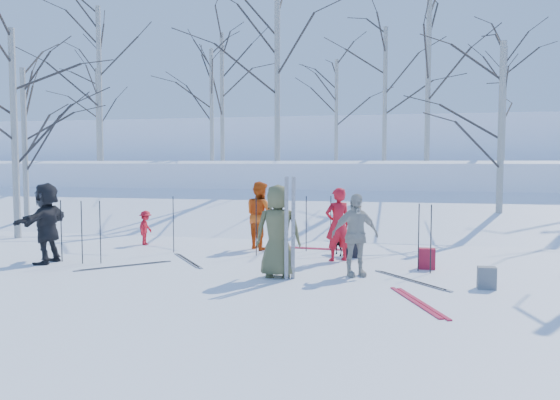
% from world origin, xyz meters
% --- Properties ---
extents(ground, '(120.00, 120.00, 0.00)m').
position_xyz_m(ground, '(0.00, 0.00, 0.00)').
color(ground, white).
rests_on(ground, ground).
extents(snow_ramp, '(70.00, 9.49, 4.12)m').
position_xyz_m(snow_ramp, '(0.00, 7.00, 0.15)').
color(snow_ramp, white).
rests_on(snow_ramp, ground).
extents(snow_plateau, '(70.00, 18.00, 2.20)m').
position_xyz_m(snow_plateau, '(0.00, 17.00, 1.00)').
color(snow_plateau, white).
rests_on(snow_plateau, ground).
extents(far_hill, '(90.00, 30.00, 6.00)m').
position_xyz_m(far_hill, '(0.00, 38.00, 2.00)').
color(far_hill, white).
rests_on(far_hill, ground).
extents(skier_olive_center, '(0.92, 0.66, 1.74)m').
position_xyz_m(skier_olive_center, '(0.43, -0.63, 0.87)').
color(skier_olive_center, brown).
rests_on(skier_olive_center, ground).
extents(skier_red_north, '(0.70, 0.63, 1.60)m').
position_xyz_m(skier_red_north, '(1.33, 1.31, 0.80)').
color(skier_red_north, red).
rests_on(skier_red_north, ground).
extents(skier_redor_behind, '(1.03, 1.03, 1.68)m').
position_xyz_m(skier_redor_behind, '(-0.73, 2.53, 0.84)').
color(skier_redor_behind, '#DE5011').
rests_on(skier_redor_behind, ground).
extents(skier_red_seated, '(0.35, 0.59, 0.89)m').
position_xyz_m(skier_red_seated, '(-3.82, 2.53, 0.45)').
color(skier_red_seated, red).
rests_on(skier_red_seated, ground).
extents(skier_cream_east, '(0.99, 0.73, 1.57)m').
position_xyz_m(skier_cream_east, '(1.83, -0.22, 0.78)').
color(skier_cream_east, beige).
rests_on(skier_cream_east, ground).
extents(skier_grey_west, '(0.54, 1.60, 1.72)m').
position_xyz_m(skier_grey_west, '(-4.69, -0.30, 0.86)').
color(skier_grey_west, black).
rests_on(skier_grey_west, ground).
extents(dog, '(0.65, 0.68, 0.55)m').
position_xyz_m(dog, '(1.30, 2.10, 0.27)').
color(dog, black).
rests_on(dog, ground).
extents(upright_ski_left, '(0.10, 0.17, 1.90)m').
position_xyz_m(upright_ski_left, '(0.65, -0.89, 0.95)').
color(upright_ski_left, silver).
rests_on(upright_ski_left, ground).
extents(upright_ski_right, '(0.12, 0.23, 1.89)m').
position_xyz_m(upright_ski_right, '(0.76, -0.82, 0.95)').
color(upright_ski_right, silver).
rests_on(upright_ski_right, ground).
extents(ski_pair_a, '(2.07, 2.10, 0.02)m').
position_xyz_m(ski_pair_a, '(2.86, -0.43, 0.01)').
color(ski_pair_a, silver).
rests_on(ski_pair_a, ground).
extents(ski_pair_b, '(1.48, 2.03, 0.02)m').
position_xyz_m(ski_pair_b, '(2.94, -2.00, 0.01)').
color(ski_pair_b, '#B81A34').
rests_on(ski_pair_b, ground).
extents(ski_pair_c, '(2.10, 2.10, 0.02)m').
position_xyz_m(ski_pair_c, '(-2.91, -0.30, 0.01)').
color(ski_pair_c, silver).
rests_on(ski_pair_c, ground).
extents(ski_pair_e, '(0.47, 1.93, 0.02)m').
position_xyz_m(ski_pair_e, '(0.74, 2.80, 0.01)').
color(ski_pair_e, '#B81A34').
rests_on(ski_pair_e, ground).
extents(ski_pair_f, '(2.02, 2.09, 0.02)m').
position_xyz_m(ski_pair_f, '(-1.86, 0.57, 0.01)').
color(ski_pair_f, silver).
rests_on(ski_pair_f, ground).
extents(ski_pole_a, '(0.02, 0.02, 1.34)m').
position_xyz_m(ski_pole_a, '(3.02, 0.55, 0.67)').
color(ski_pole_a, black).
rests_on(ski_pole_a, ground).
extents(ski_pole_b, '(0.02, 0.02, 1.34)m').
position_xyz_m(ski_pole_b, '(0.45, 2.41, 0.67)').
color(ski_pole_b, black).
rests_on(ski_pole_b, ground).
extents(ski_pole_c, '(0.02, 0.02, 1.34)m').
position_xyz_m(ski_pole_c, '(-0.58, 1.57, 0.67)').
color(ski_pole_c, black).
rests_on(ski_pole_c, ground).
extents(ski_pole_d, '(0.02, 0.02, 1.34)m').
position_xyz_m(ski_pole_d, '(-2.62, 1.57, 0.67)').
color(ski_pole_d, black).
rests_on(ski_pole_d, ground).
extents(ski_pole_e, '(0.02, 0.02, 1.34)m').
position_xyz_m(ski_pole_e, '(1.01, 2.66, 0.67)').
color(ski_pole_e, black).
rests_on(ski_pole_e, ground).
extents(ski_pole_f, '(0.02, 0.02, 1.34)m').
position_xyz_m(ski_pole_f, '(-4.51, -0.07, 0.67)').
color(ski_pole_f, black).
rests_on(ski_pole_f, ground).
extents(ski_pole_g, '(0.02, 0.02, 1.34)m').
position_xyz_m(ski_pole_g, '(-3.56, -0.09, 0.67)').
color(ski_pole_g, black).
rests_on(ski_pole_g, ground).
extents(ski_pole_h, '(0.02, 0.02, 1.34)m').
position_xyz_m(ski_pole_h, '(3.25, 0.34, 0.67)').
color(ski_pole_h, black).
rests_on(ski_pole_h, ground).
extents(ski_pole_i, '(0.02, 0.02, 1.34)m').
position_xyz_m(ski_pole_i, '(-3.92, -0.21, 0.67)').
color(ski_pole_i, black).
rests_on(ski_pole_i, ground).
extents(backpack_red, '(0.32, 0.22, 0.42)m').
position_xyz_m(backpack_red, '(3.20, 0.78, 0.21)').
color(backpack_red, maroon).
rests_on(backpack_red, ground).
extents(backpack_grey, '(0.30, 0.20, 0.38)m').
position_xyz_m(backpack_grey, '(4.11, -0.80, 0.19)').
color(backpack_grey, slate).
rests_on(backpack_grey, ground).
extents(backpack_dark, '(0.34, 0.24, 0.40)m').
position_xyz_m(backpack_dark, '(1.64, 1.81, 0.20)').
color(backpack_dark, black).
rests_on(backpack_dark, ground).
extents(birch_plateau_a, '(5.09, 5.09, 6.41)m').
position_xyz_m(birch_plateau_a, '(3.61, 10.77, 5.41)').
color(birch_plateau_a, silver).
rests_on(birch_plateau_a, snow_plateau).
extents(birch_plateau_b, '(4.41, 4.41, 5.45)m').
position_xyz_m(birch_plateau_b, '(1.99, 12.47, 4.92)').
color(birch_plateau_b, silver).
rests_on(birch_plateau_b, snow_plateau).
extents(birch_plateau_c, '(5.08, 5.08, 6.40)m').
position_xyz_m(birch_plateau_c, '(-9.67, 10.34, 5.40)').
color(birch_plateau_c, silver).
rests_on(birch_plateau_c, snow_plateau).
extents(birch_plateau_d, '(4.00, 4.00, 4.85)m').
position_xyz_m(birch_plateau_d, '(-0.40, 15.93, 4.63)').
color(birch_plateau_d, silver).
rests_on(birch_plateau_d, snow_plateau).
extents(birch_plateau_e, '(4.13, 4.13, 5.05)m').
position_xyz_m(birch_plateau_e, '(-5.74, 13.14, 4.72)').
color(birch_plateau_e, silver).
rests_on(birch_plateau_e, snow_plateau).
extents(birch_plateau_g, '(3.74, 3.74, 4.48)m').
position_xyz_m(birch_plateau_g, '(-11.81, 13.72, 4.44)').
color(birch_plateau_g, silver).
rests_on(birch_plateau_g, snow_plateau).
extents(birch_plateau_i, '(3.91, 3.91, 4.73)m').
position_xyz_m(birch_plateau_i, '(6.81, 13.79, 4.57)').
color(birch_plateau_i, silver).
rests_on(birch_plateau_i, snow_plateau).
extents(birch_plateau_j, '(4.85, 4.85, 6.07)m').
position_xyz_m(birch_plateau_j, '(-5.71, 14.55, 5.23)').
color(birch_plateau_j, silver).
rests_on(birch_plateau_j, snow_plateau).
extents(birch_plateau_k, '(5.56, 5.56, 7.09)m').
position_xyz_m(birch_plateau_k, '(-1.90, 9.63, 5.74)').
color(birch_plateau_k, silver).
rests_on(birch_plateau_k, snow_plateau).
extents(birch_edge_a, '(4.71, 4.71, 5.87)m').
position_xyz_m(birch_edge_a, '(-7.96, 2.92, 2.93)').
color(birch_edge_a, silver).
rests_on(birch_edge_a, ground).
extents(birch_edge_d, '(4.23, 4.23, 5.18)m').
position_xyz_m(birch_edge_d, '(-9.27, 5.05, 2.59)').
color(birch_edge_d, silver).
rests_on(birch_edge_d, ground).
extents(birch_edge_e, '(4.53, 4.53, 5.62)m').
position_xyz_m(birch_edge_e, '(5.48, 6.37, 2.81)').
color(birch_edge_e, silver).
rests_on(birch_edge_e, ground).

